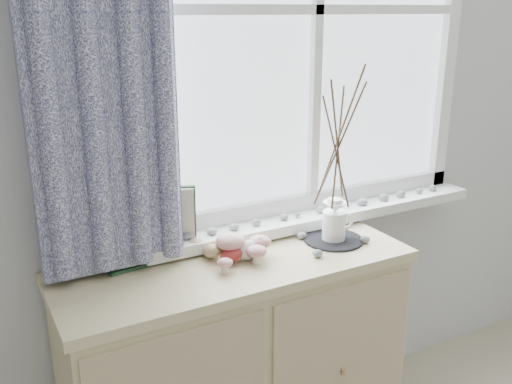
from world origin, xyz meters
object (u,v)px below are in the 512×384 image
Objects in this scene: toadstool_cluster at (242,246)px; twig_pitcher at (338,141)px; botanical_book at (152,227)px; sideboard at (238,371)px.

twig_pitcher is at bearing -1.12° from toadstool_cluster.
botanical_book is 0.58× the size of twig_pitcher.
toadstool_cluster is 0.49m from twig_pitcher.
twig_pitcher is at bearing -18.40° from botanical_book.
twig_pitcher reaches higher than botanical_book.
sideboard is at bearing -34.14° from botanical_book.
twig_pitcher reaches higher than toadstool_cluster.
sideboard is 0.89m from twig_pitcher.
twig_pitcher is at bearing -0.60° from sideboard.
botanical_book is at bearing 155.42° from toadstool_cluster.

